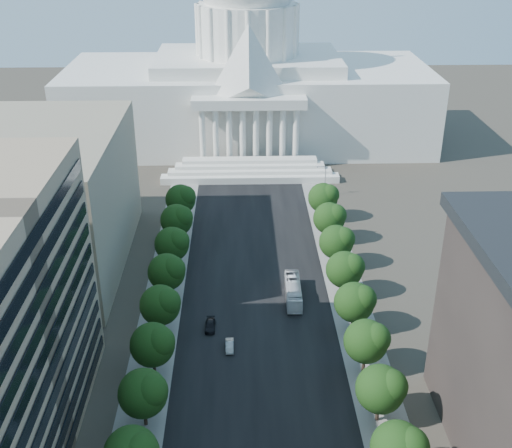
{
  "coord_description": "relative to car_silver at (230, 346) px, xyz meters",
  "views": [
    {
      "loc": [
        -2.97,
        -27.88,
        71.8
      ],
      "look_at": [
        0.03,
        83.15,
        17.13
      ],
      "focal_mm": 45.0,
      "sensor_mm": 36.0,
      "label": 1
    }
  ],
  "objects": [
    {
      "name": "city_bus",
      "position": [
        12.84,
        16.43,
        1.1
      ],
      "size": [
        3.25,
        12.86,
        3.57
      ],
      "primitive_type": "imported",
      "rotation": [
        0.0,
        0.0,
        -0.02
      ],
      "color": "silver",
      "rests_on": "ground"
    },
    {
      "name": "sidewalk_right",
      "position": [
        24.22,
        23.36,
        -0.68
      ],
      "size": [
        8.0,
        260.0,
        0.02
      ],
      "primitive_type": "cube",
      "color": "gray",
      "rests_on": "ground"
    },
    {
      "name": "tree_l_f",
      "position": [
        -12.45,
        5.17,
        5.77
      ],
      "size": [
        7.79,
        7.6,
        9.97
      ],
      "color": "#33261C",
      "rests_on": "ground"
    },
    {
      "name": "tree_r_f",
      "position": [
        23.55,
        5.17,
        5.77
      ],
      "size": [
        7.79,
        7.6,
        9.97
      ],
      "color": "#33261C",
      "rests_on": "ground"
    },
    {
      "name": "car_silver",
      "position": [
        0.0,
        0.0,
        0.0
      ],
      "size": [
        1.49,
        4.17,
        1.37
      ],
      "primitive_type": "imported",
      "rotation": [
        0.0,
        0.0,
        0.01
      ],
      "color": "#94989B",
      "rests_on": "ground"
    },
    {
      "name": "sidewalk_left",
      "position": [
        -13.78,
        23.36,
        -0.68
      ],
      "size": [
        8.0,
        260.0,
        0.02
      ],
      "primitive_type": "cube",
      "color": "gray",
      "rests_on": "ground"
    },
    {
      "name": "tree_r_h",
      "position": [
        23.55,
        29.17,
        5.77
      ],
      "size": [
        7.79,
        7.6,
        9.97
      ],
      "color": "#33261C",
      "rests_on": "ground"
    },
    {
      "name": "tree_r_j",
      "position": [
        23.55,
        53.17,
        5.77
      ],
      "size": [
        7.79,
        7.6,
        9.97
      ],
      "color": "#33261C",
      "rests_on": "ground"
    },
    {
      "name": "tree_r_i",
      "position": [
        23.55,
        41.17,
        5.77
      ],
      "size": [
        7.79,
        7.6,
        9.97
      ],
      "color": "#33261C",
      "rests_on": "ground"
    },
    {
      "name": "tree_l_i",
      "position": [
        -12.45,
        41.17,
        5.77
      ],
      "size": [
        7.79,
        7.6,
        9.97
      ],
      "color": "#33261C",
      "rests_on": "ground"
    },
    {
      "name": "tree_l_g",
      "position": [
        -12.45,
        17.17,
        5.77
      ],
      "size": [
        7.79,
        7.6,
        9.97
      ],
      "color": "#33261C",
      "rests_on": "ground"
    },
    {
      "name": "tree_l_h",
      "position": [
        -12.45,
        29.17,
        5.77
      ],
      "size": [
        7.79,
        7.6,
        9.97
      ],
      "color": "#33261C",
      "rests_on": "ground"
    },
    {
      "name": "car_dark_b",
      "position": [
        -3.73,
        6.33,
        0.0
      ],
      "size": [
        1.98,
        4.74,
        1.37
      ],
      "primitive_type": "imported",
      "rotation": [
        0.0,
        0.0,
        -0.01
      ],
      "color": "black",
      "rests_on": "ground"
    },
    {
      "name": "tree_r_e",
      "position": [
        23.55,
        -6.83,
        5.77
      ],
      "size": [
        7.79,
        7.6,
        9.97
      ],
      "color": "#33261C",
      "rests_on": "ground"
    },
    {
      "name": "capitol",
      "position": [
        5.22,
        118.26,
        19.33
      ],
      "size": [
        120.0,
        56.0,
        73.0
      ],
      "color": "white",
      "rests_on": "ground"
    },
    {
      "name": "office_block_left_far",
      "position": [
        -42.78,
        33.36,
        14.32
      ],
      "size": [
        38.0,
        52.0,
        30.0
      ],
      "primitive_type": "cube",
      "color": "gray",
      "rests_on": "ground"
    },
    {
      "name": "streetlight_e",
      "position": [
        25.12,
        43.36,
        5.14
      ],
      "size": [
        2.61,
        0.44,
        9.0
      ],
      "color": "gray",
      "rests_on": "ground"
    },
    {
      "name": "tree_r_c",
      "position": [
        23.55,
        -30.83,
        5.77
      ],
      "size": [
        7.79,
        7.6,
        9.97
      ],
      "color": "#33261C",
      "rests_on": "ground"
    },
    {
      "name": "tree_r_d",
      "position": [
        23.55,
        -18.83,
        5.77
      ],
      "size": [
        7.79,
        7.6,
        9.97
      ],
      "color": "#33261C",
      "rests_on": "ground"
    },
    {
      "name": "streetlight_f",
      "position": [
        25.12,
        68.36,
        5.14
      ],
      "size": [
        2.61,
        0.44,
        9.0
      ],
      "color": "gray",
      "rests_on": "ground"
    },
    {
      "name": "tree_r_g",
      "position": [
        23.55,
        17.17,
        5.77
      ],
      "size": [
        7.79,
        7.6,
        9.97
      ],
      "color": "#33261C",
      "rests_on": "ground"
    },
    {
      "name": "tree_l_j",
      "position": [
        -12.45,
        53.17,
        5.77
      ],
      "size": [
        7.79,
        7.6,
        9.97
      ],
      "color": "#33261C",
      "rests_on": "ground"
    },
    {
      "name": "streetlight_c",
      "position": [
        25.12,
        -6.64,
        5.14
      ],
      "size": [
        2.61,
        0.44,
        9.0
      ],
      "color": "gray",
      "rests_on": "ground"
    },
    {
      "name": "tree_l_e",
      "position": [
        -12.45,
        -6.83,
        5.77
      ],
      "size": [
        7.79,
        7.6,
        9.97
      ],
      "color": "#33261C",
      "rests_on": "ground"
    },
    {
      "name": "streetlight_d",
      "position": [
        25.12,
        18.36,
        5.14
      ],
      "size": [
        2.61,
        0.44,
        9.0
      ],
      "color": "gray",
      "rests_on": "ground"
    },
    {
      "name": "road_asphalt",
      "position": [
        5.22,
        23.36,
        -0.68
      ],
      "size": [
        30.0,
        260.0,
        0.01
      ],
      "primitive_type": "cube",
      "color": "black",
      "rests_on": "ground"
    },
    {
      "name": "tree_l_d",
      "position": [
        -12.45,
        -18.83,
        5.77
      ],
      "size": [
        7.79,
        7.6,
        9.97
      ],
      "color": "#33261C",
      "rests_on": "ground"
    }
  ]
}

